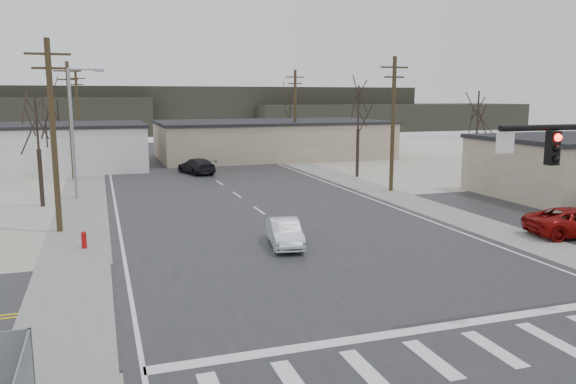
# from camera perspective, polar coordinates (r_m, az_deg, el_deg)

# --- Properties ---
(ground) EXTENTS (140.00, 140.00, 0.00)m
(ground) POSITION_cam_1_polar(r_m,az_deg,el_deg) (22.51, 6.82, -8.75)
(ground) COLOR silver
(ground) RESTS_ON ground
(main_road) EXTENTS (18.00, 110.00, 0.05)m
(main_road) POSITION_cam_1_polar(r_m,az_deg,el_deg) (36.18, -3.39, -1.61)
(main_road) COLOR #262629
(main_road) RESTS_ON ground
(cross_road) EXTENTS (90.00, 10.00, 0.04)m
(cross_road) POSITION_cam_1_polar(r_m,az_deg,el_deg) (22.50, 6.82, -8.70)
(cross_road) COLOR #262629
(cross_road) RESTS_ON ground
(sidewalk_left) EXTENTS (3.00, 90.00, 0.06)m
(sidewalk_left) POSITION_cam_1_polar(r_m,az_deg,el_deg) (39.90, -20.21, -1.12)
(sidewalk_left) COLOR gray
(sidewalk_left) RESTS_ON ground
(sidewalk_right) EXTENTS (3.00, 90.00, 0.06)m
(sidewalk_right) POSITION_cam_1_polar(r_m,az_deg,el_deg) (44.56, 8.15, 0.46)
(sidewalk_right) COLOR gray
(sidewalk_right) RESTS_ON ground
(fire_hydrant) EXTENTS (0.24, 0.24, 0.87)m
(fire_hydrant) POSITION_cam_1_polar(r_m,az_deg,el_deg) (28.06, -20.02, -4.60)
(fire_hydrant) COLOR #A50C0C
(fire_hydrant) RESTS_ON ground
(building_left_far) EXTENTS (22.30, 12.30, 4.50)m
(building_left_far) POSITION_cam_1_polar(r_m,az_deg,el_deg) (59.83, -25.06, 4.13)
(building_left_far) COLOR silver
(building_left_far) RESTS_ON ground
(building_right_far) EXTENTS (26.30, 14.30, 4.30)m
(building_right_far) POSITION_cam_1_polar(r_m,az_deg,el_deg) (66.31, -1.65, 5.40)
(building_right_far) COLOR tan
(building_right_far) RESTS_ON ground
(upole_left_b) EXTENTS (2.20, 0.30, 10.00)m
(upole_left_b) POSITION_cam_1_polar(r_m,az_deg,el_deg) (31.39, -22.75, 5.52)
(upole_left_b) COLOR #40321E
(upole_left_b) RESTS_ON ground
(upole_left_c) EXTENTS (2.20, 0.30, 10.00)m
(upole_left_c) POSITION_cam_1_polar(r_m,az_deg,el_deg) (51.34, -21.24, 6.94)
(upole_left_c) COLOR #40321E
(upole_left_c) RESTS_ON ground
(upole_left_d) EXTENTS (2.20, 0.30, 10.00)m
(upole_left_d) POSITION_cam_1_polar(r_m,az_deg,el_deg) (71.31, -20.57, 7.56)
(upole_left_d) COLOR #40321E
(upole_left_d) RESTS_ON ground
(upole_right_a) EXTENTS (2.20, 0.30, 10.00)m
(upole_right_a) POSITION_cam_1_polar(r_m,az_deg,el_deg) (42.69, 10.61, 7.00)
(upole_right_a) COLOR #40321E
(upole_right_a) RESTS_ON ground
(upole_right_b) EXTENTS (2.20, 0.30, 10.00)m
(upole_right_b) POSITION_cam_1_polar(r_m,az_deg,el_deg) (62.81, 0.73, 7.97)
(upole_right_b) COLOR #40321E
(upole_right_b) RESTS_ON ground
(streetlight_main) EXTENTS (2.40, 0.25, 9.00)m
(streetlight_main) POSITION_cam_1_polar(r_m,az_deg,el_deg) (41.33, -20.83, 6.27)
(streetlight_main) COLOR gray
(streetlight_main) RESTS_ON ground
(tree_left_near) EXTENTS (3.30, 3.30, 7.35)m
(tree_left_near) POSITION_cam_1_polar(r_m,az_deg,el_deg) (39.47, -24.15, 6.13)
(tree_left_near) COLOR #31251E
(tree_left_near) RESTS_ON ground
(tree_right_mid) EXTENTS (3.74, 3.74, 8.33)m
(tree_right_mid) POSITION_cam_1_polar(r_m,az_deg,el_deg) (50.23, 7.17, 8.27)
(tree_right_mid) COLOR #31251E
(tree_right_mid) RESTS_ON ground
(tree_left_far) EXTENTS (3.96, 3.96, 8.82)m
(tree_left_far) POSITION_cam_1_polar(r_m,az_deg,el_deg) (65.43, -22.99, 8.21)
(tree_left_far) COLOR #31251E
(tree_left_far) RESTS_ON ground
(tree_right_far) EXTENTS (3.52, 3.52, 7.84)m
(tree_right_far) POSITION_cam_1_polar(r_m,az_deg,el_deg) (75.29, 0.22, 8.52)
(tree_right_far) COLOR #31251E
(tree_right_far) RESTS_ON ground
(tree_lot) EXTENTS (3.52, 3.52, 7.84)m
(tree_lot) POSITION_cam_1_polar(r_m,az_deg,el_deg) (51.78, 18.72, 7.50)
(tree_lot) COLOR #31251E
(tree_lot) RESTS_ON ground
(hill_center) EXTENTS (80.00, 18.00, 9.00)m
(hill_center) POSITION_cam_1_polar(r_m,az_deg,el_deg) (117.81, -6.77, 8.34)
(hill_center) COLOR #333026
(hill_center) RESTS_ON ground
(hill_right) EXTENTS (60.00, 18.00, 5.50)m
(hill_right) POSITION_cam_1_polar(r_m,az_deg,el_deg) (124.37, 9.97, 7.52)
(hill_right) COLOR #333026
(hill_right) RESTS_ON ground
(sedan_crossing) EXTENTS (1.98, 4.07, 1.28)m
(sedan_crossing) POSITION_cam_1_polar(r_m,az_deg,el_deg) (26.78, -0.34, -4.15)
(sedan_crossing) COLOR #B8BCC4
(sedan_crossing) RESTS_ON main_road
(car_far_a) EXTENTS (3.28, 5.30, 1.43)m
(car_far_a) POSITION_cam_1_polar(r_m,az_deg,el_deg) (52.59, -9.28, 2.63)
(car_far_a) COLOR black
(car_far_a) RESTS_ON main_road
(car_far_b) EXTENTS (3.01, 4.28, 1.35)m
(car_far_b) POSITION_cam_1_polar(r_m,az_deg,el_deg) (78.90, -16.90, 4.63)
(car_far_b) COLOR black
(car_far_b) RESTS_ON main_road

